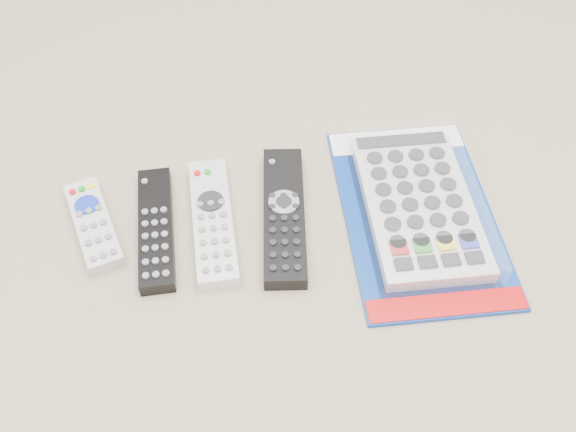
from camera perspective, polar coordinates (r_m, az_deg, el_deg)
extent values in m
plane|color=gray|center=(0.85, -3.07, -1.84)|extent=(5.00, 5.00, 0.00)
cube|color=#B2B2B4|center=(0.88, -16.89, -0.74)|extent=(0.08, 0.16, 0.02)
cylinder|color=#162AA8|center=(0.89, -17.45, 0.97)|extent=(0.04, 0.04, 0.00)
cube|color=black|center=(0.86, -11.65, -1.03)|extent=(0.06, 0.20, 0.02)
cube|color=silver|center=(0.85, -6.70, -0.42)|extent=(0.06, 0.21, 0.02)
cylinder|color=black|center=(0.86, -6.90, 1.33)|extent=(0.04, 0.04, 0.00)
cube|color=black|center=(0.85, -0.36, 0.13)|extent=(0.10, 0.23, 0.02)
cylinder|color=silver|center=(0.85, -0.38, 1.24)|extent=(0.05, 0.05, 0.00)
cube|color=navy|center=(0.88, 11.45, 0.20)|extent=(0.23, 0.35, 0.01)
cube|color=white|center=(0.97, 9.58, 6.64)|extent=(0.20, 0.07, 0.00)
cube|color=#B40C0E|center=(0.80, 13.94, -7.66)|extent=(0.20, 0.05, 0.00)
cube|color=silver|center=(0.88, 11.51, 0.99)|extent=(0.17, 0.27, 0.02)
cube|color=white|center=(0.87, 11.60, 1.37)|extent=(0.18, 0.28, 0.04)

